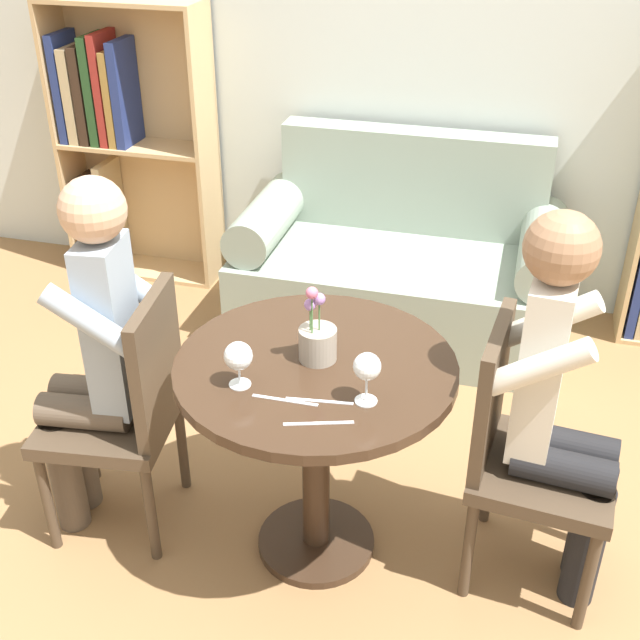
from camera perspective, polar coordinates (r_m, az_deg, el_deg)
ground_plane at (r=2.88m, az=-0.27°, el=-15.64°), size 16.00×16.00×0.00m
back_wall at (r=3.99m, az=7.67°, el=19.75°), size 5.20×0.05×2.70m
round_table at (r=2.49m, az=-0.30°, el=-6.31°), size 0.86×0.86×0.75m
couch at (r=3.92m, az=5.72°, el=3.60°), size 1.52×0.80×0.92m
bookshelf_left at (r=4.49m, az=-14.04°, el=12.27°), size 0.83×0.28×1.46m
chair_left at (r=2.73m, az=-13.51°, el=-5.91°), size 0.47×0.47×0.90m
chair_right at (r=2.56m, az=14.27°, el=-8.81°), size 0.46×0.46×0.90m
person_left at (r=2.66m, az=-15.82°, el=-2.59°), size 0.44×0.37×1.29m
person_right at (r=2.45m, az=16.81°, el=-5.88°), size 0.44×0.37×1.28m
wine_glass_left at (r=2.26m, az=-5.83°, el=-2.66°), size 0.08×0.08×0.14m
wine_glass_right at (r=2.18m, az=3.37°, el=-3.44°), size 0.08×0.08×0.16m
flower_vase at (r=2.38m, az=-0.13°, el=-1.43°), size 0.11×0.11×0.25m
knife_left_setting at (r=2.24m, az=-2.50°, el=-5.72°), size 0.19×0.01×0.00m
fork_left_setting at (r=2.16m, az=-0.10°, el=-7.36°), size 0.18×0.07×0.00m
knife_right_setting at (r=2.24m, az=-0.04°, el=-5.78°), size 0.19×0.04×0.00m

